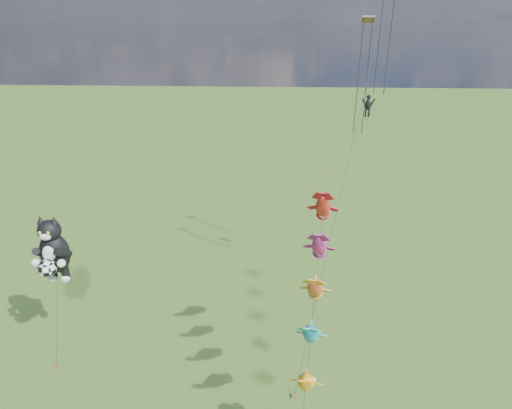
{
  "coord_description": "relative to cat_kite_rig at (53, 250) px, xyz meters",
  "views": [
    {
      "loc": [
        11.44,
        -19.1,
        24.73
      ],
      "look_at": [
        9.86,
        11.62,
        11.21
      ],
      "focal_mm": 30.0,
      "sensor_mm": 36.0,
      "label": 1
    }
  ],
  "objects": [
    {
      "name": "parafoil_rig",
      "position": [
        24.02,
        8.96,
        10.74
      ],
      "size": [
        7.87,
        16.26,
        27.85
      ],
      "rotation": [
        0.0,
        0.0,
        -0.34
      ],
      "color": "brown",
      "rests_on": "ground"
    },
    {
      "name": "cat_kite_rig",
      "position": [
        0.0,
        0.0,
        0.0
      ],
      "size": [
        2.54,
        4.06,
        11.49
      ],
      "rotation": [
        0.0,
        0.0,
        0.0
      ],
      "color": "brown",
      "rests_on": "ground"
    },
    {
      "name": "fish_windsock_rig",
      "position": [
        18.87,
        -6.95,
        0.55
      ],
      "size": [
        2.9,
        15.78,
        16.51
      ],
      "rotation": [
        0.0,
        0.0,
        0.17
      ],
      "color": "brown",
      "rests_on": "ground"
    }
  ]
}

